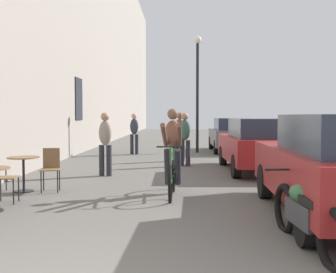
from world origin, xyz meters
name	(u,v)px	position (x,y,z in m)	size (l,w,h in m)	color
cafe_chair_mid_toward_street	(2,174)	(-2.26, 4.29, 0.52)	(0.42, 0.42, 0.89)	black
cafe_table_far	(23,167)	(-2.30, 5.40, 0.52)	(0.64, 0.64, 0.72)	black
cafe_chair_far_toward_street	(51,166)	(-1.75, 5.48, 0.52)	(0.44, 0.44, 0.89)	black
cyclist_on_bicycle	(172,154)	(0.77, 5.12, 0.81)	(0.52, 1.76, 1.74)	black
pedestrian_near	(105,140)	(-1.01, 7.68, 0.93)	(0.38, 0.30, 1.65)	#26262D
pedestrian_mid	(185,136)	(1.08, 9.81, 0.93)	(0.37, 0.29, 1.65)	#26262D
pedestrian_far	(180,134)	(0.92, 11.25, 0.94)	(0.37, 0.29, 1.68)	#26262D
pedestrian_furthest	(134,131)	(-0.92, 13.71, 0.93)	(0.37, 0.28, 1.66)	#26262D
street_lamp	(197,79)	(1.67, 14.59, 3.11)	(0.32, 0.32, 4.90)	black
parked_car_second	(258,144)	(3.10, 8.65, 0.77)	(1.82, 4.20, 1.49)	maroon
parked_car_third	(232,134)	(3.17, 14.96, 0.75)	(1.75, 4.10, 1.46)	#595960
parked_motorcycle	(306,214)	(2.41, 1.92, 0.40)	(0.62, 2.15, 0.92)	black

